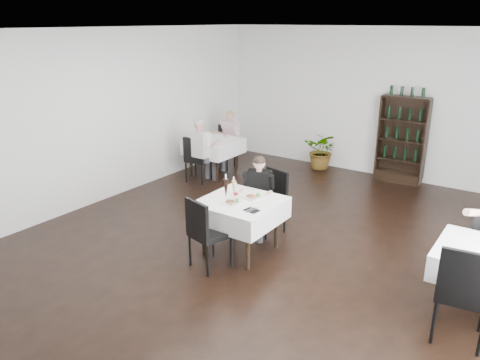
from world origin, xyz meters
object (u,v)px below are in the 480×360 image
at_px(main_table, 241,210).
at_px(diner_main, 258,190).
at_px(potted_tree, 322,150).
at_px(wine_shelf, 402,141).

relative_size(main_table, diner_main, 0.83).
relative_size(potted_tree, diner_main, 0.66).
bearing_deg(potted_tree, wine_shelf, 4.00).
bearing_deg(main_table, wine_shelf, 78.22).
relative_size(wine_shelf, potted_tree, 2.12).
bearing_deg(wine_shelf, main_table, -101.78).
distance_m(main_table, diner_main, 0.60).
height_order(wine_shelf, diner_main, wine_shelf).
xyz_separation_m(wine_shelf, main_table, (-0.90, -4.31, -0.23)).
distance_m(wine_shelf, potted_tree, 1.69).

